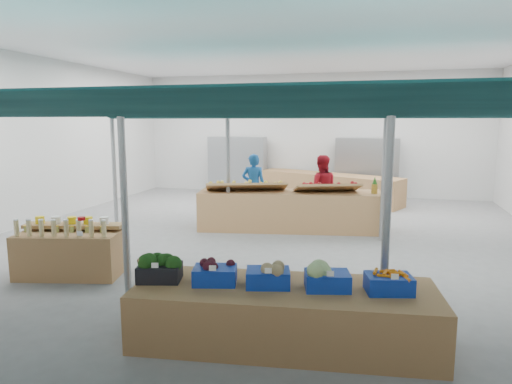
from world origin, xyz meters
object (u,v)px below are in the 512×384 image
(bottle_shelf, at_px, (70,251))
(fruit_counter, at_px, (290,211))
(vendor_right, at_px, (321,189))
(veg_counter, at_px, (284,315))
(vendor_left, at_px, (254,186))

(bottle_shelf, distance_m, fruit_counter, 5.11)
(vendor_right, bearing_deg, bottle_shelf, 46.53)
(veg_counter, distance_m, vendor_right, 6.70)
(bottle_shelf, distance_m, vendor_left, 5.58)
(veg_counter, distance_m, fruit_counter, 5.66)
(veg_counter, bearing_deg, bottle_shelf, 153.80)
(fruit_counter, xyz_separation_m, vendor_left, (-1.20, 1.10, 0.40))
(veg_counter, relative_size, fruit_counter, 0.81)
(vendor_left, bearing_deg, fruit_counter, 127.78)
(fruit_counter, height_order, vendor_right, vendor_right)
(bottle_shelf, distance_m, vendor_right, 6.37)
(fruit_counter, relative_size, vendor_right, 2.50)
(veg_counter, height_order, fruit_counter, fruit_counter)
(veg_counter, relative_size, vendor_left, 2.03)
(fruit_counter, bearing_deg, vendor_left, 127.78)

